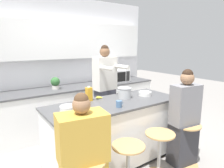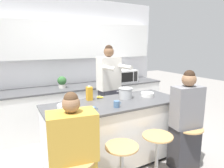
% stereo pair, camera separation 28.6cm
% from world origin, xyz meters
% --- Properties ---
extents(ground_plane, '(16.00, 16.00, 0.00)m').
position_xyz_m(ground_plane, '(0.00, 0.00, 0.00)').
color(ground_plane, gray).
extents(wall_back, '(4.11, 0.22, 2.70)m').
position_xyz_m(wall_back, '(0.00, 1.81, 1.54)').
color(wall_back, white).
rests_on(wall_back, ground_plane).
extents(back_counter, '(3.81, 0.69, 0.90)m').
position_xyz_m(back_counter, '(0.00, 1.48, 0.45)').
color(back_counter, white).
rests_on(back_counter, ground_plane).
extents(kitchen_island, '(2.00, 0.78, 0.93)m').
position_xyz_m(kitchen_island, '(0.00, 0.00, 0.47)').
color(kitchen_island, black).
rests_on(kitchen_island, ground_plane).
extents(bar_stool_center_left, '(0.38, 0.38, 0.62)m').
position_xyz_m(bar_stool_center_left, '(-0.27, -0.63, 0.35)').
color(bar_stool_center_left, tan).
rests_on(bar_stool_center_left, ground_plane).
extents(bar_stool_center_right, '(0.38, 0.38, 0.62)m').
position_xyz_m(bar_stool_center_right, '(0.27, -0.62, 0.35)').
color(bar_stool_center_right, tan).
rests_on(bar_stool_center_right, ground_plane).
extents(bar_stool_rightmost, '(0.38, 0.38, 0.62)m').
position_xyz_m(bar_stool_rightmost, '(0.80, -0.65, 0.35)').
color(bar_stool_rightmost, tan).
rests_on(bar_stool_rightmost, ground_plane).
extents(person_cooking, '(0.44, 0.57, 1.73)m').
position_xyz_m(person_cooking, '(0.29, 0.70, 0.86)').
color(person_cooking, '#383842').
rests_on(person_cooking, ground_plane).
extents(person_wrapped_blanket, '(0.51, 0.36, 1.31)m').
position_xyz_m(person_wrapped_blanket, '(-0.82, -0.60, 0.61)').
color(person_wrapped_blanket, gold).
rests_on(person_wrapped_blanket, ground_plane).
extents(person_seated_near, '(0.44, 0.31, 1.41)m').
position_xyz_m(person_seated_near, '(0.79, -0.60, 0.64)').
color(person_seated_near, '#333338').
rests_on(person_seated_near, ground_plane).
extents(cooking_pot, '(0.30, 0.21, 0.16)m').
position_xyz_m(cooking_pot, '(0.25, 0.10, 1.01)').
color(cooking_pot, '#B7BABC').
rests_on(cooking_pot, kitchen_island).
extents(fruit_bowl, '(0.19, 0.19, 0.08)m').
position_xyz_m(fruit_bowl, '(-0.72, -0.02, 0.97)').
color(fruit_bowl, white).
rests_on(fruit_bowl, kitchen_island).
extents(mixing_bowl_steel, '(0.20, 0.20, 0.06)m').
position_xyz_m(mixing_bowl_steel, '(0.61, 0.03, 0.96)').
color(mixing_bowl_steel, white).
rests_on(mixing_bowl_steel, kitchen_island).
extents(coffee_cup_near, '(0.12, 0.08, 0.08)m').
position_xyz_m(coffee_cup_near, '(-0.47, -0.28, 0.97)').
color(coffee_cup_near, '#4C7099').
rests_on(coffee_cup_near, kitchen_island).
extents(coffee_cup_far, '(0.11, 0.08, 0.09)m').
position_xyz_m(coffee_cup_far, '(-0.10, -0.22, 0.98)').
color(coffee_cup_far, '#4C7099').
rests_on(coffee_cup_far, kitchen_island).
extents(banana_bunch, '(0.13, 0.09, 0.04)m').
position_xyz_m(banana_bunch, '(-0.10, 0.28, 0.95)').
color(banana_bunch, yellow).
rests_on(banana_bunch, kitchen_island).
extents(juice_carton, '(0.08, 0.08, 0.22)m').
position_xyz_m(juice_carton, '(-0.27, 0.27, 1.03)').
color(juice_carton, gold).
rests_on(juice_carton, kitchen_island).
extents(microwave, '(0.52, 0.40, 0.28)m').
position_xyz_m(microwave, '(1.07, 1.44, 1.03)').
color(microwave, white).
rests_on(microwave, back_counter).
extents(potted_plant, '(0.17, 0.17, 0.23)m').
position_xyz_m(potted_plant, '(-0.35, 1.48, 1.02)').
color(potted_plant, beige).
rests_on(potted_plant, back_counter).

